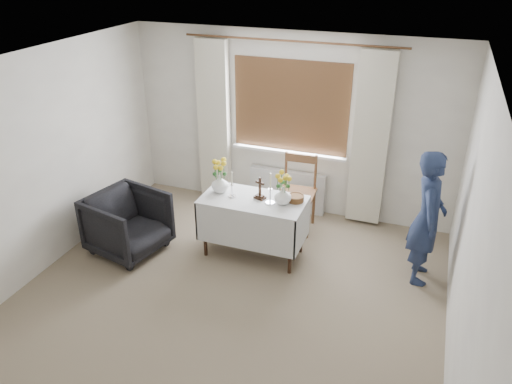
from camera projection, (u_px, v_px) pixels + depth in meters
ground at (219, 312)px, 5.24m from camera, size 5.00×5.00×0.00m
altar_table at (253, 227)px, 6.06m from camera, size 1.24×0.64×0.76m
wooden_chair at (297, 195)px, 6.56m from camera, size 0.49×0.49×1.01m
armchair at (128, 223)px, 6.13m from camera, size 1.00×0.99×0.77m
person at (427, 218)px, 5.45m from camera, size 0.41×0.60×1.56m
radiator at (287, 190)px, 7.14m from camera, size 1.10×0.10×0.60m
wooden_cross at (260, 188)px, 5.84m from camera, size 0.15×0.13×0.28m
candlestick_left at (232, 184)px, 5.88m from camera, size 0.10×0.10×0.32m
candlestick_right at (270, 188)px, 5.71m from camera, size 0.14×0.14×0.38m
flower_vase_left at (220, 183)px, 6.02m from camera, size 0.24×0.24×0.22m
flower_vase_right at (283, 195)px, 5.75m from camera, size 0.23×0.23×0.21m
wicker_basket at (296, 198)px, 5.83m from camera, size 0.24×0.24×0.07m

